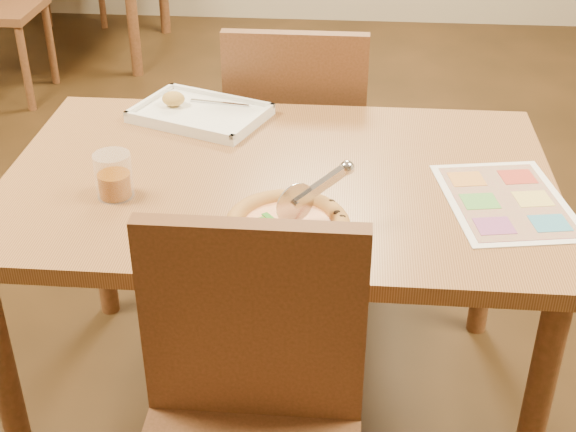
# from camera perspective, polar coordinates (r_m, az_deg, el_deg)

# --- Properties ---
(dining_table) EXTENTS (1.30, 0.85, 0.72)m
(dining_table) POSITION_cam_1_polar(r_m,az_deg,el_deg) (1.94, -0.68, 0.70)
(dining_table) COLOR #95653B
(dining_table) RESTS_ON ground
(chair_near) EXTENTS (0.42, 0.42, 0.47)m
(chair_near) POSITION_cam_1_polar(r_m,az_deg,el_deg) (1.51, -2.85, -13.25)
(chair_near) COLOR brown
(chair_near) RESTS_ON ground
(chair_far) EXTENTS (0.42, 0.42, 0.47)m
(chair_far) POSITION_cam_1_polar(r_m,az_deg,el_deg) (2.51, 0.62, 6.32)
(chair_far) COLOR brown
(chair_far) RESTS_ON ground
(plate) EXTENTS (0.28, 0.28, 0.01)m
(plate) POSITION_cam_1_polar(r_m,az_deg,el_deg) (1.66, 0.00, -1.28)
(plate) COLOR white
(plate) RESTS_ON dining_table
(pizza) EXTENTS (0.26, 0.26, 0.04)m
(pizza) POSITION_cam_1_polar(r_m,az_deg,el_deg) (1.66, -0.04, -0.67)
(pizza) COLOR #C79144
(pizza) RESTS_ON plate
(pizza_cutter) EXTENTS (0.15, 0.11, 0.10)m
(pizza_cutter) POSITION_cam_1_polar(r_m,az_deg,el_deg) (1.65, 1.73, 1.72)
(pizza_cutter) COLOR silver
(pizza_cutter) RESTS_ON pizza
(appetizer_tray) EXTENTS (0.40, 0.34, 0.06)m
(appetizer_tray) POSITION_cam_1_polar(r_m,az_deg,el_deg) (2.21, -6.40, 7.25)
(appetizer_tray) COLOR white
(appetizer_tray) RESTS_ON dining_table
(glass_tumbler) EXTENTS (0.08, 0.08, 0.10)m
(glass_tumbler) POSITION_cam_1_polar(r_m,az_deg,el_deg) (1.83, -12.27, 2.65)
(glass_tumbler) COLOR #88430A
(glass_tumbler) RESTS_ON dining_table
(menu) EXTENTS (0.32, 0.40, 0.00)m
(menu) POSITION_cam_1_polar(r_m,az_deg,el_deg) (1.86, 15.26, 1.05)
(menu) COLOR white
(menu) RESTS_ON dining_table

